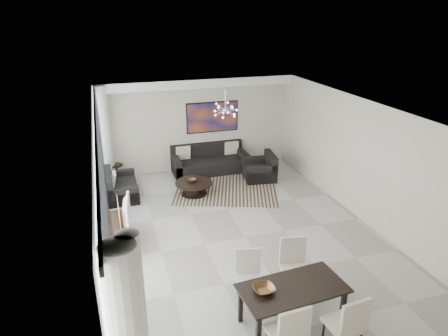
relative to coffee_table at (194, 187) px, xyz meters
name	(u,v)px	position (x,y,z in m)	size (l,w,h in m)	color
room_shell	(267,176)	(1.05, -2.57, 1.25)	(6.00, 9.00, 2.90)	#A8A39B
window_wall	(108,195)	(-2.27, -2.57, 1.26)	(0.37, 8.95, 2.90)	white
soffit	(197,83)	(0.59, 1.73, 2.57)	(5.98, 0.40, 0.26)	white
painting	(213,117)	(1.09, 1.90, 1.45)	(1.68, 0.04, 0.98)	#B04C18
chandelier	(225,110)	(0.89, -0.07, 2.15)	(0.66, 0.66, 0.71)	silver
rug	(226,189)	(0.95, 0.03, -0.20)	(2.84, 2.18, 0.01)	black
coffee_table	(194,187)	(0.00, 0.00, 0.00)	(1.03, 1.03, 0.36)	black
bowl_coffee	(192,180)	(-0.04, 0.05, 0.20)	(0.26, 0.26, 0.08)	brown
sofa_main	(209,163)	(0.86, 1.50, 0.08)	(2.33, 0.95, 0.85)	black
loveseat	(121,188)	(-1.95, 0.48, 0.04)	(0.81, 1.43, 0.72)	black
armchair	(260,170)	(2.18, 0.47, 0.07)	(1.01, 1.05, 0.79)	black
side_table	(117,170)	(-1.98, 1.58, 0.15)	(0.39, 0.39, 0.53)	black
tv_console	(118,236)	(-2.17, -2.07, 0.04)	(0.44, 1.55, 0.48)	black
television	(123,212)	(-2.01, -2.00, 0.56)	(0.97, 0.13, 0.56)	gray
dining_table	(293,292)	(0.38, -5.27, 0.42)	(1.76, 0.98, 0.71)	black
dining_chair_sw	(290,331)	(-0.03, -6.02, 0.42)	(0.52, 0.52, 1.08)	beige
dining_chair_se	(349,322)	(0.87, -6.10, 0.41)	(0.53, 0.53, 1.06)	beige
dining_chair_nw	(249,272)	(-0.07, -4.48, 0.34)	(0.53, 0.53, 0.96)	beige
dining_chair_ne	(294,261)	(0.80, -4.49, 0.39)	(0.56, 0.56, 1.03)	beige
bowl_dining	(264,289)	(-0.09, -5.22, 0.55)	(0.34, 0.34, 0.08)	brown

